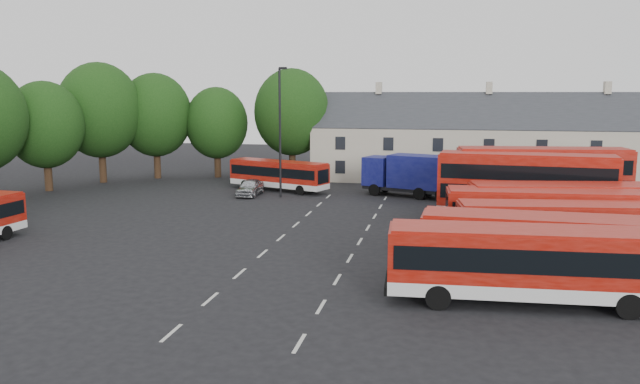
# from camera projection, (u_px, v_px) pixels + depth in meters

# --- Properties ---
(ground) EXTENTS (140.00, 140.00, 0.00)m
(ground) POSITION_uv_depth(u_px,v_px,m) (272.00, 245.00, 37.20)
(ground) COLOR black
(ground) RESTS_ON ground
(lane_markings) EXTENTS (5.15, 33.80, 0.01)m
(lane_markings) POSITION_uv_depth(u_px,v_px,m) (320.00, 239.00, 38.64)
(lane_markings) COLOR beige
(lane_markings) RESTS_ON ground
(treeline) EXTENTS (29.92, 32.59, 12.01)m
(treeline) POSITION_uv_depth(u_px,v_px,m) (116.00, 117.00, 58.96)
(treeline) COLOR black
(treeline) RESTS_ON ground
(terrace_houses) EXTENTS (35.70, 7.13, 10.06)m
(terrace_houses) POSITION_uv_depth(u_px,v_px,m) (487.00, 144.00, 62.85)
(terrace_houses) COLOR beige
(terrace_houses) RESTS_ON ground
(bus_row_a) EXTENTS (11.94, 3.36, 3.34)m
(bus_row_a) POSITION_uv_depth(u_px,v_px,m) (528.00, 259.00, 26.53)
(bus_row_a) COLOR silver
(bus_row_a) RESTS_ON ground
(bus_row_b) EXTENTS (11.94, 3.28, 3.34)m
(bus_row_b) POSITION_uv_depth(u_px,v_px,m) (549.00, 244.00, 29.19)
(bus_row_b) COLOR silver
(bus_row_b) RESTS_ON ground
(bus_row_c) EXTENTS (11.38, 4.00, 3.15)m
(bus_row_c) POSITION_uv_depth(u_px,v_px,m) (563.00, 226.00, 33.62)
(bus_row_c) COLOR silver
(bus_row_c) RESTS_ON ground
(bus_row_d) EXTENTS (12.10, 3.44, 3.38)m
(bus_row_d) POSITION_uv_depth(u_px,v_px,m) (550.00, 213.00, 36.66)
(bus_row_d) COLOR silver
(bus_row_d) RESTS_ON ground
(bus_row_e) EXTENTS (12.49, 4.63, 3.45)m
(bus_row_e) POSITION_uv_depth(u_px,v_px,m) (570.00, 206.00, 38.63)
(bus_row_e) COLOR silver
(bus_row_e) RESTS_ON ground
(bus_dd_south) EXTENTS (12.03, 3.77, 4.85)m
(bus_dd_south) POSITION_uv_depth(u_px,v_px,m) (525.00, 183.00, 43.31)
(bus_dd_south) COLOR silver
(bus_dd_south) RESTS_ON ground
(bus_dd_north) EXTENTS (12.46, 4.18, 5.01)m
(bus_dd_north) POSITION_uv_depth(u_px,v_px,m) (542.00, 177.00, 45.98)
(bus_dd_north) COLOR silver
(bus_dd_north) RESTS_ON ground
(bus_north) EXTENTS (9.95, 5.60, 2.77)m
(bus_north) POSITION_uv_depth(u_px,v_px,m) (279.00, 173.00, 57.58)
(bus_north) COLOR silver
(bus_north) RESTS_ON ground
(box_truck) EXTENTS (8.77, 5.13, 3.66)m
(box_truck) POSITION_uv_depth(u_px,v_px,m) (413.00, 173.00, 54.21)
(box_truck) COLOR black
(box_truck) RESTS_ON ground
(silver_car) EXTENTS (1.85, 4.35, 1.47)m
(silver_car) POSITION_uv_depth(u_px,v_px,m) (250.00, 187.00, 54.98)
(silver_car) COLOR #B0B2B8
(silver_car) RESTS_ON ground
(lamppost) EXTENTS (0.77, 0.43, 11.13)m
(lamppost) POSITION_uv_depth(u_px,v_px,m) (280.00, 129.00, 53.30)
(lamppost) COLOR black
(lamppost) RESTS_ON ground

